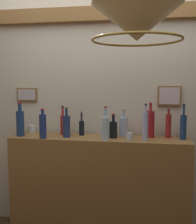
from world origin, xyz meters
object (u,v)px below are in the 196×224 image
at_px(liquor_bottle_mezcal, 123,126).
at_px(liquor_bottle_gin, 82,127).
at_px(liquor_bottle_brandy, 67,126).
at_px(liquor_bottle_port, 168,126).
at_px(liquor_bottle_rye, 20,122).
at_px(glass_tumbler_rocks, 130,137).
at_px(liquor_bottle_bourbon, 63,124).
at_px(liquor_bottle_scotch, 105,128).
at_px(glass_tumbler_highball, 32,129).
at_px(liquor_bottle_vermouth, 150,124).
at_px(glass_tumbler_shot, 103,130).
at_px(liquor_bottle_whiskey, 183,126).
at_px(liquor_bottle_rum, 145,126).
at_px(pendant_lamp, 137,23).
at_px(liquor_bottle_sherry, 113,129).
at_px(liquor_bottle_vodka, 43,126).

bearing_deg(liquor_bottle_mezcal, liquor_bottle_gin, -174.30).
height_order(liquor_bottle_brandy, liquor_bottle_port, liquor_bottle_brandy).
height_order(liquor_bottle_rye, glass_tumbler_rocks, liquor_bottle_rye).
distance_m(liquor_bottle_brandy, liquor_bottle_bourbon, 0.14).
xyz_separation_m(liquor_bottle_scotch, glass_tumbler_highball, (-0.82, 0.23, -0.07)).
bearing_deg(liquor_bottle_vermouth, liquor_bottle_rye, -173.36).
xyz_separation_m(liquor_bottle_mezcal, glass_tumbler_shot, (-0.20, -0.01, -0.05)).
bearing_deg(liquor_bottle_gin, liquor_bottle_whiskey, -1.98).
height_order(liquor_bottle_rum, liquor_bottle_rye, liquor_bottle_rum).
relative_size(liquor_bottle_mezcal, glass_tumbler_shot, 2.66).
bearing_deg(liquor_bottle_bourbon, pendant_lamp, -46.98).
relative_size(liquor_bottle_rum, glass_tumbler_highball, 4.34).
bearing_deg(liquor_bottle_whiskey, glass_tumbler_shot, 175.37).
bearing_deg(glass_tumbler_highball, glass_tumbler_shot, -2.76).
distance_m(liquor_bottle_sherry, pendant_lamp, 1.12).
relative_size(liquor_bottle_whiskey, liquor_bottle_scotch, 1.07).
relative_size(liquor_bottle_mezcal, glass_tumbler_highball, 3.41).
xyz_separation_m(liquor_bottle_bourbon, liquor_bottle_port, (1.03, 0.01, 0.01)).
distance_m(liquor_bottle_vodka, liquor_bottle_scotch, 0.59).
bearing_deg(liquor_bottle_port, liquor_bottle_vermouth, 179.60).
bearing_deg(liquor_bottle_mezcal, liquor_bottle_vermouth, -5.00).
xyz_separation_m(liquor_bottle_brandy, liquor_bottle_bourbon, (-0.07, 0.12, -0.00)).
xyz_separation_m(liquor_bottle_rye, glass_tumbler_shot, (0.80, 0.16, -0.08)).
distance_m(liquor_bottle_sherry, glass_tumbler_shot, 0.15).
distance_m(liquor_bottle_mezcal, pendant_lamp, 1.17).
distance_m(liquor_bottle_brandy, liquor_bottle_scotch, 0.39).
xyz_separation_m(liquor_bottle_gin, glass_tumbler_rocks, (0.49, -0.16, -0.05)).
relative_size(liquor_bottle_rum, liquor_bottle_vermouth, 1.01).
bearing_deg(liquor_bottle_vodka, liquor_bottle_sherry, 10.92).
bearing_deg(glass_tumbler_highball, pendant_lamp, -37.83).
bearing_deg(liquor_bottle_rye, glass_tumbler_shot, 10.99).
bearing_deg(liquor_bottle_gin, liquor_bottle_vermouth, 1.59).
bearing_deg(glass_tumbler_highball, liquor_bottle_brandy, -21.96).
relative_size(liquor_bottle_brandy, liquor_bottle_rye, 0.88).
relative_size(liquor_bottle_gin, liquor_bottle_rum, 0.72).
height_order(liquor_bottle_gin, liquor_bottle_scotch, liquor_bottle_scotch).
bearing_deg(glass_tumbler_rocks, liquor_bottle_port, 27.10).
height_order(liquor_bottle_vodka, liquor_bottle_brandy, liquor_bottle_brandy).
height_order(liquor_bottle_vodka, liquor_bottle_rum, liquor_bottle_rum).
bearing_deg(liquor_bottle_bourbon, liquor_bottle_vodka, -123.34).
bearing_deg(liquor_bottle_mezcal, liquor_bottle_vodka, -162.17).
bearing_deg(glass_tumbler_rocks, glass_tumbler_highball, 167.62).
height_order(liquor_bottle_vodka, glass_tumbler_shot, liquor_bottle_vodka).
bearing_deg(liquor_bottle_brandy, glass_tumbler_shot, 22.12).
relative_size(liquor_bottle_scotch, glass_tumbler_shot, 3.09).
relative_size(liquor_bottle_brandy, liquor_bottle_scotch, 0.96).
relative_size(liquor_bottle_whiskey, glass_tumbler_shot, 3.30).
bearing_deg(liquor_bottle_rum, liquor_bottle_scotch, -177.57).
distance_m(liquor_bottle_gin, liquor_bottle_bourbon, 0.20).
distance_m(liquor_bottle_whiskey, liquor_bottle_vodka, 1.31).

